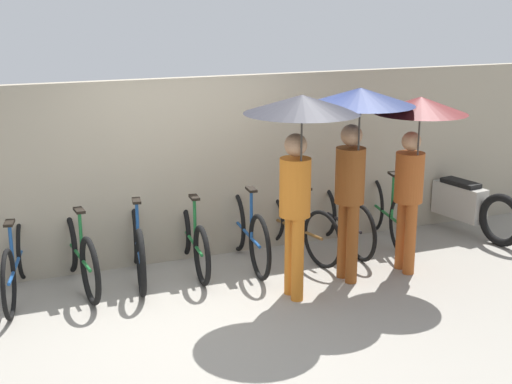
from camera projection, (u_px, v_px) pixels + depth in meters
The scene contains 14 objects.
ground_plane at pixel (233, 313), 7.10m from camera, with size 30.00×30.00×0.00m, color gray.
back_wall at pixel (181, 171), 8.34m from camera, with size 14.29×0.12×2.16m.
parked_bicycle_1 at pixel (16, 263), 7.41m from camera, with size 0.53×1.75×1.01m.
parked_bicycle_2 at pixel (78, 254), 7.67m from camera, with size 0.44×1.73×1.08m.
parked_bicycle_3 at pixel (138, 246), 7.90m from camera, with size 0.47×1.70×0.98m.
parked_bicycle_4 at pixel (192, 239), 8.19m from camera, with size 0.44×1.67×0.97m.
parked_bicycle_5 at pixel (247, 232), 8.33m from camera, with size 0.44×1.74×1.00m.
parked_bicycle_6 at pixel (293, 225), 8.66m from camera, with size 0.52×1.75×1.10m.
parked_bicycle_7 at pixel (341, 219), 8.88m from camera, with size 0.44×1.69×1.09m.
parked_bicycle_8 at pixel (386, 212), 9.09m from camera, with size 0.49×1.71×1.05m.
pedestrian_leading at pixel (300, 136), 6.95m from camera, with size 1.14×1.14×2.14m.
pedestrian_center at pixel (357, 127), 7.40m from camera, with size 1.13×1.13×2.15m.
pedestrian_trailing at pixel (416, 136), 7.70m from camera, with size 1.01×1.01×2.02m.
motorcycle at pixel (459, 203), 9.50m from camera, with size 0.62×2.06×0.91m.
Camera 1 is at (-2.29, -6.12, 3.03)m, focal length 50.00 mm.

